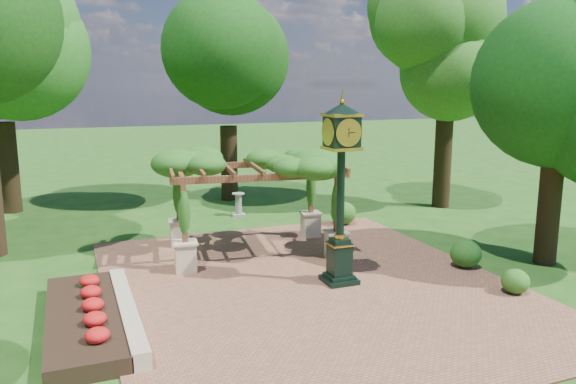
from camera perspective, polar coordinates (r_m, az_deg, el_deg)
name	(u,v)px	position (r m, az deg, el deg)	size (l,w,h in m)	color
ground	(326,299)	(13.83, 3.92, -10.83)	(120.00, 120.00, 0.00)	#1E4714
brick_plaza	(310,285)	(14.67, 2.20, -9.43)	(10.00, 12.00, 0.04)	brown
border_wall	(127,312)	(13.06, -16.02, -11.65)	(0.35, 5.00, 0.40)	#C6B793
flower_bed	(84,319)	(13.03, -20.04, -12.05)	(1.50, 5.00, 0.36)	red
pedestal_clock	(341,177)	(14.17, 5.41, 1.53)	(0.94, 0.94, 4.72)	black
pergola	(254,168)	(16.86, -3.50, 2.40)	(5.45, 3.81, 3.20)	beige
sundial	(239,206)	(22.21, -5.05, -1.41)	(0.59, 0.59, 0.91)	gray
shrub_front	(516,281)	(15.06, 22.11, -8.39)	(0.68, 0.68, 0.61)	#275B1A
shrub_mid	(466,254)	(16.63, 17.61, -5.99)	(0.87, 0.87, 0.78)	#1E5116
shrub_back	(343,213)	(20.74, 5.63, -2.12)	(0.94, 0.94, 0.84)	#265819
tree_north	(227,67)	(24.95, -6.20, 12.54)	(4.57, 4.57, 8.55)	black
tree_east_far	(449,37)	(24.31, 16.06, 14.90)	(4.85, 4.85, 10.17)	black
tree_east_near	(560,86)	(17.33, 25.90, 9.64)	(4.51, 4.51, 7.36)	black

